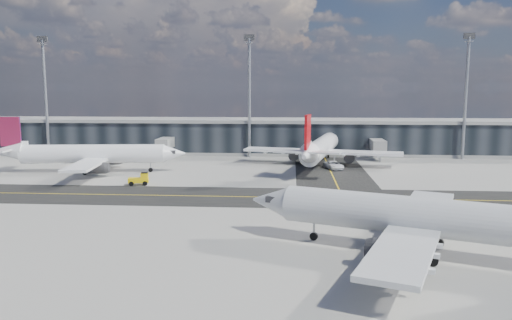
% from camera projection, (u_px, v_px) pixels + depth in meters
% --- Properties ---
extents(ground, '(300.00, 300.00, 0.00)m').
position_uv_depth(ground, '(222.00, 202.00, 72.90)').
color(ground, gray).
rests_on(ground, ground).
extents(taxiway_lanes, '(180.00, 63.00, 0.03)m').
position_uv_depth(taxiway_lanes, '(254.00, 188.00, 83.22)').
color(taxiway_lanes, black).
rests_on(taxiway_lanes, ground).
extents(terminal_concourse, '(152.00, 19.80, 8.80)m').
position_uv_depth(terminal_concourse, '(252.00, 137.00, 126.53)').
color(terminal_concourse, black).
rests_on(terminal_concourse, ground).
extents(floodlight_masts, '(102.50, 0.70, 28.90)m').
position_uv_depth(floodlight_masts, '(249.00, 92.00, 118.03)').
color(floodlight_masts, gray).
rests_on(floodlight_masts, ground).
extents(airliner_af, '(37.27, 31.84, 11.03)m').
position_uv_depth(airliner_af, '(90.00, 154.00, 98.16)').
color(airliner_af, white).
rests_on(airliner_af, ground).
extents(airliner_redtail, '(34.19, 39.85, 11.86)m').
position_uv_depth(airliner_redtail, '(321.00, 148.00, 105.79)').
color(airliner_redtail, white).
rests_on(airliner_redtail, ground).
extents(airliner_near, '(37.89, 32.77, 11.63)m').
position_uv_depth(airliner_near, '(433.00, 219.00, 49.15)').
color(airliner_near, silver).
rests_on(airliner_near, ground).
extents(baggage_tug, '(3.69, 2.38, 2.14)m').
position_uv_depth(baggage_tug, '(140.00, 179.00, 85.71)').
color(baggage_tug, yellow).
rests_on(baggage_tug, ground).
extents(service_van, '(4.37, 6.42, 1.63)m').
position_uv_depth(service_van, '(334.00, 165.00, 102.59)').
color(service_van, white).
rests_on(service_van, ground).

